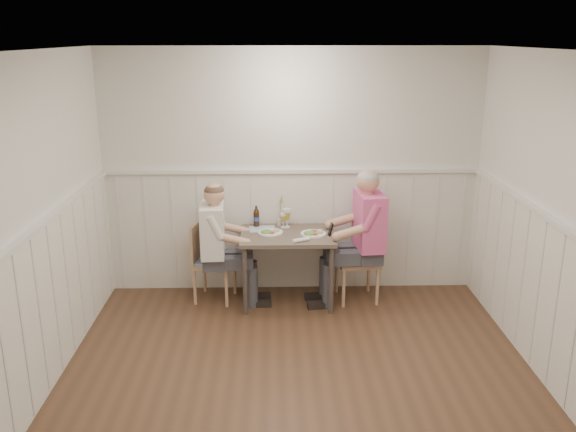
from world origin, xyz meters
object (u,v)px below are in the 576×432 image
object	(u,v)px
beer_bottle	(256,217)
grass_vase	(279,211)
dining_table	(288,243)
diner_cream	(217,254)
chair_right	(362,256)
man_in_pink	(364,247)
chair_left	(210,259)

from	to	relation	value
beer_bottle	grass_vase	size ratio (longest dim) A/B	0.64
dining_table	diner_cream	bearing A→B (deg)	-176.43
chair_right	man_in_pink	xyz separation A→B (m)	(0.00, -0.08, 0.13)
grass_vase	chair_left	bearing A→B (deg)	-165.62
chair_right	diner_cream	xyz separation A→B (m)	(-1.51, -0.10, 0.07)
man_in_pink	beer_bottle	bearing A→B (deg)	165.95
dining_table	chair_right	size ratio (longest dim) A/B	1.09
dining_table	grass_vase	world-z (taller)	grass_vase
man_in_pink	chair_right	bearing A→B (deg)	91.40
chair_right	man_in_pink	size ratio (longest dim) A/B	0.61
beer_bottle	diner_cream	bearing A→B (deg)	-142.79
chair_right	chair_left	distance (m)	1.60
chair_left	beer_bottle	xyz separation A→B (m)	(0.49, 0.17, 0.40)
chair_right	diner_cream	world-z (taller)	diner_cream
chair_left	grass_vase	size ratio (longest dim) A/B	2.36
dining_table	beer_bottle	world-z (taller)	beer_bottle
dining_table	diner_cream	xyz separation A→B (m)	(-0.72, -0.04, -0.10)
chair_left	beer_bottle	distance (m)	0.65
man_in_pink	diner_cream	xyz separation A→B (m)	(-1.51, -0.02, -0.05)
man_in_pink	diner_cream	bearing A→B (deg)	-179.18
beer_bottle	dining_table	bearing A→B (deg)	-38.29
dining_table	man_in_pink	xyz separation A→B (m)	(0.79, -0.02, -0.04)
chair_right	chair_left	size ratio (longest dim) A/B	1.05
man_in_pink	grass_vase	world-z (taller)	man_in_pink
chair_left	man_in_pink	world-z (taller)	man_in_pink
chair_right	grass_vase	distance (m)	0.99
man_in_pink	diner_cream	size ratio (longest dim) A/B	1.10
dining_table	grass_vase	xyz separation A→B (m)	(-0.08, 0.28, 0.26)
chair_right	grass_vase	world-z (taller)	grass_vase
chair_right	beer_bottle	size ratio (longest dim) A/B	3.90
diner_cream	man_in_pink	bearing A→B (deg)	0.82
diner_cream	beer_bottle	bearing A→B (deg)	37.21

